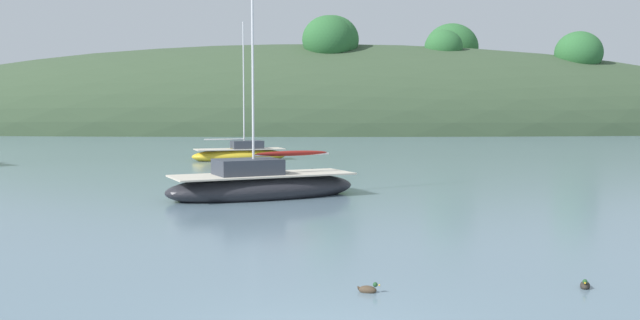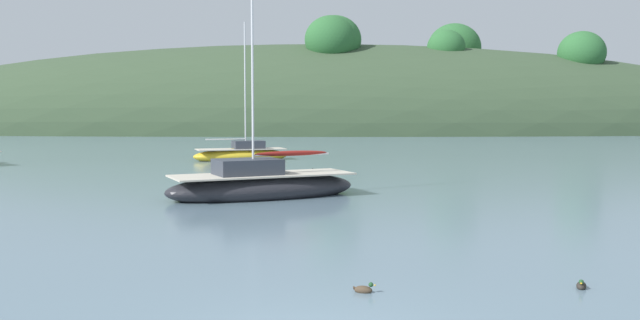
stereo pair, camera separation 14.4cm
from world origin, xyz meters
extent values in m
ellipsoid|color=#384C33|center=(0.00, 93.65, 0.00)|extent=(150.00, 36.00, 26.64)
ellipsoid|color=#2D6633|center=(18.28, 88.75, 12.49)|extent=(5.53, 5.03, 5.03)
ellipsoid|color=#2D6633|center=(2.09, 87.34, 13.40)|extent=(7.63, 6.93, 6.93)
ellipsoid|color=#2D6633|center=(1.55, 86.50, 13.35)|extent=(7.45, 6.77, 6.77)
ellipsoid|color=#2D6633|center=(21.02, 96.65, 13.14)|extent=(8.32, 7.56, 7.56)
ellipsoid|color=#2D6633|center=(37.78, 88.36, 11.64)|extent=(6.83, 6.21, 6.21)
ellipsoid|color=gold|center=(-5.35, 36.08, 0.28)|extent=(6.79, 4.15, 1.03)
cube|color=beige|center=(-5.35, 36.08, 0.75)|extent=(6.24, 3.82, 0.06)
cube|color=#333842|center=(-4.86, 36.25, 1.03)|extent=(2.41, 2.01, 0.56)
cylinder|color=silver|center=(-5.04, 36.18, 5.00)|extent=(0.09, 0.09, 8.50)
cylinder|color=silver|center=(-6.32, 35.75, 1.43)|extent=(2.58, 0.94, 0.07)
ellipsoid|color=#232328|center=(-2.22, 16.71, 0.33)|extent=(7.95, 5.51, 1.21)
cube|color=beige|center=(-2.22, 16.71, 0.88)|extent=(7.31, 5.07, 0.06)
cube|color=#333842|center=(-2.77, 16.45, 1.19)|extent=(2.90, 2.53, 0.62)
cylinder|color=silver|center=(-2.56, 16.55, 5.04)|extent=(0.09, 0.09, 8.32)
cylinder|color=silver|center=(-1.12, 17.22, 1.62)|extent=(2.91, 1.40, 0.07)
ellipsoid|color=maroon|center=(-1.12, 17.22, 1.67)|extent=(2.85, 1.46, 0.20)
sphere|color=orange|center=(-0.38, 24.71, 0.12)|extent=(0.44, 0.44, 0.44)
cylinder|color=black|center=(-0.38, 24.71, 0.39)|extent=(0.04, 0.04, 0.10)
ellipsoid|color=#2D2823|center=(4.93, 3.46, 0.04)|extent=(0.30, 0.38, 0.16)
sphere|color=#1E4723|center=(4.87, 3.33, 0.16)|extent=(0.09, 0.09, 0.09)
cone|color=gold|center=(4.84, 3.27, 0.15)|extent=(0.05, 0.06, 0.04)
cone|color=#2D2823|center=(4.99, 3.61, 0.08)|extent=(0.09, 0.10, 0.08)
ellipsoid|color=#473828|center=(0.79, 3.18, 0.04)|extent=(0.38, 0.27, 0.16)
sphere|color=#1E4723|center=(0.93, 3.14, 0.16)|extent=(0.09, 0.09, 0.09)
cone|color=gold|center=(0.99, 3.12, 0.15)|extent=(0.05, 0.05, 0.04)
cone|color=#473828|center=(0.64, 3.22, 0.08)|extent=(0.09, 0.09, 0.08)
camera|label=1|loc=(-0.15, -8.93, 3.35)|focal=37.55mm
camera|label=2|loc=(-0.01, -8.93, 3.35)|focal=37.55mm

